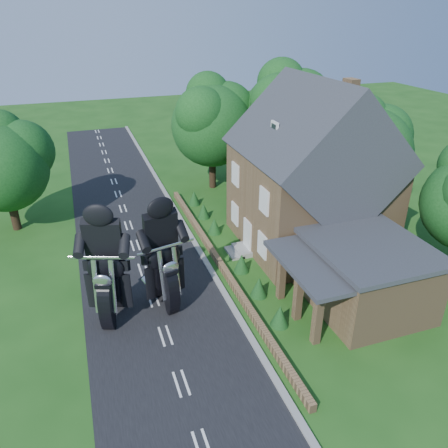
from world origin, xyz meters
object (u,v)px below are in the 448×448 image
object	(u,v)px
house	(311,178)
annex	(363,274)
motorcycle_lead	(165,290)
garden_wall	(219,262)
motorcycle_follow	(112,302)

from	to	relation	value
house	annex	size ratio (longest dim) A/B	1.45
motorcycle_lead	annex	bearing A→B (deg)	148.66
garden_wall	motorcycle_lead	distance (m)	4.68
garden_wall	house	bearing A→B (deg)	9.17
house	motorcycle_follow	distance (m)	13.60
annex	garden_wall	bearing A→B (deg)	133.84
garden_wall	house	xyz separation A→B (m)	(6.19, 1.00, 4.14)
motorcycle_follow	garden_wall	bearing A→B (deg)	-135.97
annex	house	bearing A→B (deg)	84.76
annex	motorcycle_follow	world-z (taller)	annex
annex	motorcycle_follow	bearing A→B (deg)	166.26
annex	motorcycle_follow	xyz separation A→B (m)	(-11.96, 2.92, -0.85)
house	motorcycle_follow	bearing A→B (deg)	-162.87
garden_wall	motorcycle_follow	xyz separation A→B (m)	(-6.39, -2.88, 0.72)
garden_wall	motorcycle_follow	bearing A→B (deg)	-155.75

